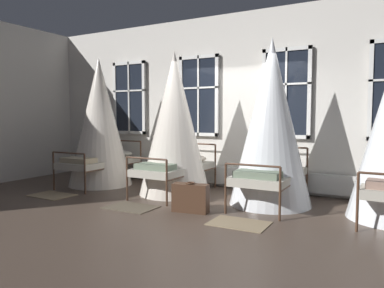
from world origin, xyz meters
TOP-DOWN VIEW (x-y plane):
  - ground at (0.00, 0.00)m, footprint 18.75×18.75m
  - back_wall_with_windows at (0.00, 1.39)m, footprint 9.83×0.10m
  - window_bank at (0.00, 1.27)m, footprint 6.55×0.10m
  - cot_first at (-2.79, 0.24)m, footprint 1.35×1.86m
  - cot_second at (-0.89, 0.22)m, footprint 1.35×1.85m
  - cot_third at (0.97, 0.26)m, footprint 1.35×1.85m
  - rug_first at (-2.81, -1.05)m, footprint 0.82×0.58m
  - rug_second at (-0.94, -1.05)m, footprint 0.81×0.57m
  - rug_third at (0.94, -1.05)m, footprint 0.81×0.57m
  - suitcase_dark at (0.05, -0.83)m, footprint 0.58×0.28m

SIDE VIEW (x-z plane):
  - ground at x=0.00m, z-range 0.00..0.00m
  - rug_first at x=-2.81m, z-range 0.00..0.01m
  - rug_second at x=-0.94m, z-range 0.00..0.01m
  - rug_third at x=0.94m, z-range 0.00..0.01m
  - suitcase_dark at x=0.05m, z-range -0.01..0.46m
  - window_bank at x=0.00m, z-range -0.28..2.41m
  - cot_second at x=-0.89m, z-range -0.04..2.66m
  - cot_first at x=-2.79m, z-range -0.04..2.68m
  - cot_third at x=0.97m, z-range -0.04..2.73m
  - back_wall_with_windows at x=0.00m, z-range 0.00..3.56m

